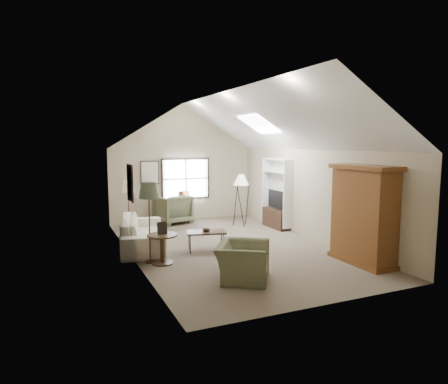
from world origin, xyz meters
name	(u,v)px	position (x,y,z in m)	size (l,w,h in m)	color
room_shell	(230,122)	(0.00, 0.00, 3.21)	(5.01, 8.01, 4.00)	brown
window	(186,179)	(0.10, 3.96, 1.45)	(1.72, 0.08, 1.42)	black
skylight	(259,124)	(1.30, 0.90, 3.22)	(0.80, 1.20, 0.52)	white
wall_art	(140,177)	(-1.88, 1.94, 1.73)	(1.97, 3.71, 0.88)	black
armoire	(364,215)	(2.18, -2.40, 1.10)	(0.60, 1.50, 2.20)	brown
tv_alcove	(277,192)	(2.34, 1.60, 1.15)	(0.32, 1.30, 2.10)	white
media_console	(276,218)	(2.32, 1.60, 0.30)	(0.34, 1.18, 0.60)	#382316
tv_panel	(276,199)	(2.32, 1.60, 0.92)	(0.05, 0.90, 0.55)	black
sofa	(143,232)	(-2.07, 0.93, 0.39)	(2.67, 1.04, 0.78)	#EFE6CF
armchair_near	(243,261)	(-0.77, -2.31, 0.36)	(1.12, 0.98, 0.73)	#5D6345
armchair_far	(172,209)	(-0.49, 3.62, 0.48)	(1.02, 1.05, 0.96)	#636D4C
coffee_table	(206,241)	(-0.69, -0.06, 0.25)	(0.97, 0.54, 0.50)	#391E17
bowl	(206,230)	(-0.69, -0.06, 0.52)	(0.23, 0.23, 0.06)	#3E2C19
side_table	(162,249)	(-1.97, -0.67, 0.33)	(0.67, 0.67, 0.67)	#392817
side_chair	(187,207)	(0.04, 3.70, 0.52)	(0.40, 0.40, 1.03)	brown
tripod_lamp	(241,200)	(1.41, 2.26, 0.86)	(0.50, 0.50, 1.71)	white
dark_lamp	(149,222)	(-2.20, -0.47, 0.93)	(0.45, 0.45, 1.86)	#2A2F21
tan_lamp	(129,209)	(-2.20, 2.13, 0.84)	(0.33, 0.33, 1.67)	tan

